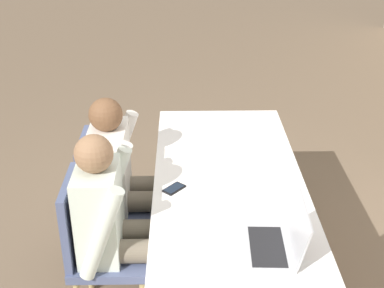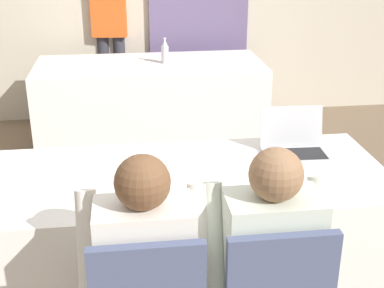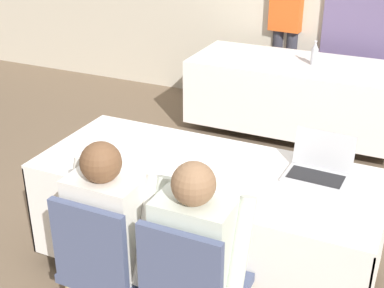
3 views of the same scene
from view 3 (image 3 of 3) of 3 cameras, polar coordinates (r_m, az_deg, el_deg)
name	(u,v)px [view 3 (image 3 of 3)]	position (r m, az deg, el deg)	size (l,w,h in m)	color
ground_plane	(206,269)	(3.54, 1.50, -13.19)	(24.00, 24.00, 0.00)	brown
conference_table_near	(207,193)	(3.21, 1.61, -5.26)	(2.03, 0.86, 0.74)	white
conference_table_far	(298,80)	(5.24, 11.21, 6.76)	(2.03, 0.86, 0.74)	white
laptop	(318,170)	(3.10, 13.31, -2.67)	(0.36, 0.29, 0.24)	#B7B7BC
cell_phone	(195,195)	(2.85, 0.37, -5.49)	(0.14, 0.14, 0.01)	black
paper_beside_laptop	(349,179)	(3.14, 16.35, -3.59)	(0.28, 0.34, 0.00)	white
water_bottle	(315,54)	(5.12, 12.95, 9.34)	(0.07, 0.07, 0.23)	#B7B7C1
chair_near_left	(106,263)	(2.81, -9.15, -12.41)	(0.44, 0.44, 0.90)	tan
person_checkered_shirt	(115,226)	(2.79, -8.21, -8.66)	(0.50, 0.52, 1.16)	#665B4C
person_white_shirt	(200,250)	(2.60, 0.88, -11.25)	(0.50, 0.52, 1.16)	#665B4C
person_red_shirt	(286,24)	(5.91, 10.02, 12.47)	(0.36, 0.23, 1.59)	#33333D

